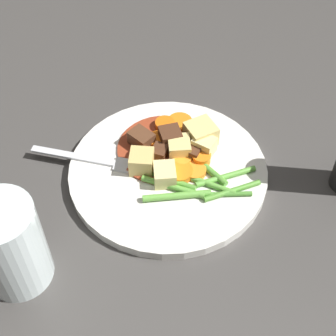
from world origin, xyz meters
name	(u,v)px	position (x,y,z in m)	size (l,w,h in m)	color
ground_plane	(168,175)	(0.00, 0.00, 0.00)	(3.00, 3.00, 0.00)	#423F3D
dinner_plate	(168,171)	(0.00, 0.00, 0.01)	(0.26, 0.26, 0.01)	white
stew_sauce	(164,148)	(0.03, -0.01, 0.01)	(0.12, 0.12, 0.00)	#93381E
carrot_slice_0	(201,158)	(-0.01, -0.04, 0.02)	(0.02, 0.02, 0.01)	orange
carrot_slice_1	(159,141)	(0.04, -0.01, 0.02)	(0.03, 0.03, 0.01)	orange
carrot_slice_2	(184,161)	(0.00, -0.02, 0.02)	(0.03, 0.03, 0.01)	orange
carrot_slice_3	(180,123)	(0.06, -0.05, 0.02)	(0.03, 0.03, 0.01)	orange
carrot_slice_4	(179,172)	(-0.02, -0.01, 0.02)	(0.03, 0.03, 0.01)	orange
carrot_slice_5	(165,125)	(0.06, -0.03, 0.02)	(0.03, 0.03, 0.01)	orange
carrot_slice_6	(194,171)	(-0.02, -0.02, 0.02)	(0.03, 0.03, 0.01)	orange
carrot_slice_7	(141,155)	(0.03, 0.02, 0.02)	(0.03, 0.03, 0.01)	orange
potato_chunk_0	(165,175)	(-0.02, 0.01, 0.02)	(0.03, 0.03, 0.02)	#EAD68C
potato_chunk_1	(206,148)	(0.00, -0.06, 0.03)	(0.03, 0.02, 0.02)	#EAD68C
potato_chunk_2	(179,148)	(0.01, -0.03, 0.03)	(0.03, 0.03, 0.02)	#E5CC7A
potato_chunk_3	(201,134)	(0.02, -0.06, 0.03)	(0.04, 0.04, 0.03)	#E5CC7A
potato_chunk_4	(142,162)	(0.02, 0.03, 0.03)	(0.03, 0.03, 0.03)	#DBBC6B
meat_chunk_0	(191,151)	(0.00, -0.04, 0.02)	(0.02, 0.02, 0.02)	#4C2B19
meat_chunk_1	(160,153)	(0.02, 0.00, 0.02)	(0.02, 0.02, 0.02)	#4C2B19
meat_chunk_2	(170,138)	(0.04, -0.02, 0.03)	(0.03, 0.03, 0.02)	#4C2B19
meat_chunk_3	(141,139)	(0.05, 0.01, 0.02)	(0.02, 0.03, 0.02)	#56331E
green_bean_0	(226,176)	(-0.05, -0.05, 0.02)	(0.01, 0.01, 0.08)	#66AD42
green_bean_1	(206,167)	(-0.03, -0.04, 0.02)	(0.01, 0.01, 0.07)	#599E38
green_bean_2	(177,196)	(-0.05, 0.02, 0.02)	(0.01, 0.01, 0.08)	#66AD42
green_bean_3	(173,187)	(-0.03, 0.01, 0.02)	(0.01, 0.01, 0.08)	#66AD42
green_bean_4	(222,194)	(-0.07, -0.03, 0.02)	(0.01, 0.01, 0.07)	#4C8E33
green_bean_5	(232,191)	(-0.08, -0.05, 0.02)	(0.01, 0.01, 0.08)	#599E38
green_bean_6	(213,186)	(-0.06, -0.03, 0.02)	(0.01, 0.01, 0.06)	#66AD42
green_bean_7	(174,181)	(-0.03, 0.01, 0.02)	(0.01, 0.01, 0.06)	#599E38
fork	(99,161)	(0.06, 0.07, 0.01)	(0.13, 0.14, 0.00)	silver
water_glass	(9,245)	(-0.04, 0.22, 0.06)	(0.07, 0.07, 0.11)	silver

